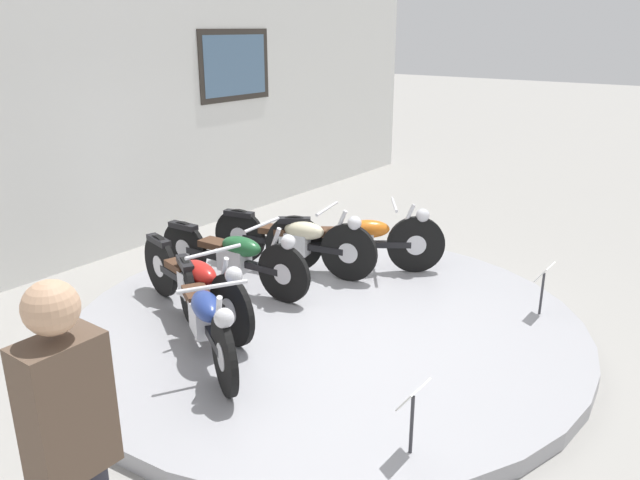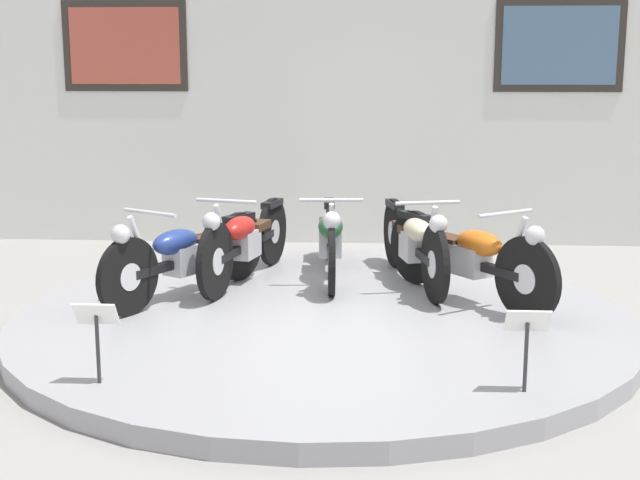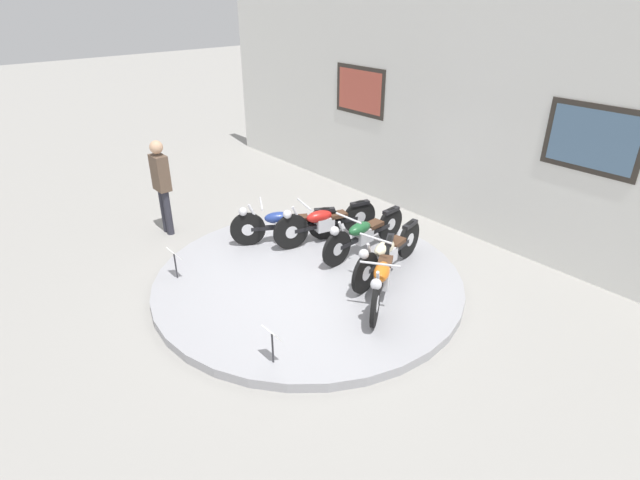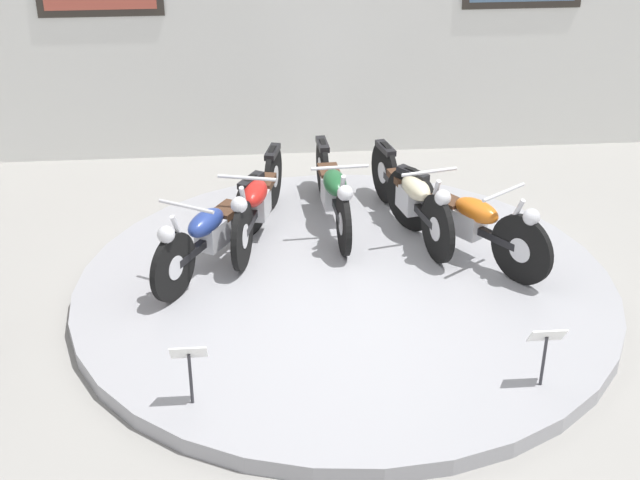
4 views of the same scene
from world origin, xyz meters
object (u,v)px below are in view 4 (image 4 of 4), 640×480
(motorcycle_green, at_px, (333,189))
(info_placard_front_centre, at_px, (546,343))
(motorcycle_blue, at_px, (212,229))
(info_placard_front_left, at_px, (189,361))
(motorcycle_orange, at_px, (467,218))
(motorcycle_cream, at_px, (411,194))
(motorcycle_red, at_px, (258,200))

(motorcycle_green, height_order, info_placard_front_centre, motorcycle_green)
(info_placard_front_centre, bearing_deg, motorcycle_blue, 140.71)
(motorcycle_green, height_order, info_placard_front_left, motorcycle_green)
(info_placard_front_left, bearing_deg, motorcycle_orange, 39.33)
(motorcycle_blue, xyz_separation_m, motorcycle_green, (1.17, 0.78, -0.00))
(motorcycle_green, height_order, motorcycle_cream, motorcycle_cream)
(motorcycle_cream, bearing_deg, motorcycle_green, 163.61)
(motorcycle_red, xyz_separation_m, info_placard_front_left, (-0.53, -2.57, -0.02))
(motorcycle_blue, height_order, motorcycle_cream, motorcycle_cream)
(motorcycle_red, bearing_deg, info_placard_front_centre, -51.69)
(motorcycle_blue, relative_size, motorcycle_red, 0.88)
(motorcycle_orange, bearing_deg, info_placard_front_left, -140.67)
(motorcycle_orange, bearing_deg, motorcycle_cream, 127.11)
(info_placard_front_centre, bearing_deg, motorcycle_cream, 101.78)
(motorcycle_cream, bearing_deg, motorcycle_orange, -52.89)
(info_placard_front_centre, bearing_deg, motorcycle_orange, 93.20)
(motorcycle_orange, relative_size, info_placard_front_centre, 3.24)
(motorcycle_red, bearing_deg, info_placard_front_left, -101.76)
(motorcycle_red, bearing_deg, motorcycle_cream, -0.01)
(motorcycle_blue, bearing_deg, motorcycle_cream, 16.41)
(motorcycle_red, relative_size, info_placard_front_left, 3.80)
(motorcycle_green, distance_m, motorcycle_cream, 0.77)
(motorcycle_green, bearing_deg, motorcycle_red, -163.75)
(motorcycle_blue, distance_m, motorcycle_green, 1.41)
(motorcycle_blue, distance_m, info_placard_front_left, 2.01)
(info_placard_front_centre, bearing_deg, motorcycle_red, 128.31)
(motorcycle_blue, relative_size, motorcycle_cream, 0.88)
(motorcycle_green, height_order, motorcycle_orange, motorcycle_orange)
(motorcycle_green, relative_size, motorcycle_orange, 1.18)
(motorcycle_orange, bearing_deg, motorcycle_red, 163.72)
(motorcycle_blue, height_order, motorcycle_green, motorcycle_blue)
(motorcycle_green, distance_m, info_placard_front_centre, 3.06)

